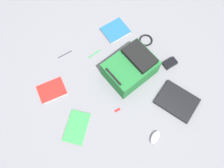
# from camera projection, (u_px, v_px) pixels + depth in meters

# --- Properties ---
(ground_plane) EXTENTS (3.92, 3.92, 0.00)m
(ground_plane) POSITION_uv_depth(u_px,v_px,m) (116.00, 88.00, 1.97)
(ground_plane) COLOR slate
(backpack) EXTENTS (0.33, 0.42, 0.22)m
(backpack) POSITION_uv_depth(u_px,v_px,m) (131.00, 68.00, 1.93)
(backpack) COLOR #1E662D
(backpack) RESTS_ON ground_plane
(laptop) EXTENTS (0.35, 0.29, 0.03)m
(laptop) POSITION_uv_depth(u_px,v_px,m) (177.00, 101.00, 1.91)
(laptop) COLOR black
(laptop) RESTS_ON ground_plane
(book_blue) EXTENTS (0.23, 0.26, 0.02)m
(book_blue) POSITION_uv_depth(u_px,v_px,m) (52.00, 90.00, 1.95)
(book_blue) COLOR silver
(book_blue) RESTS_ON ground_plane
(book_comic) EXTENTS (0.27, 0.30, 0.02)m
(book_comic) POSITION_uv_depth(u_px,v_px,m) (77.00, 127.00, 1.84)
(book_comic) COLOR silver
(book_comic) RESTS_ON ground_plane
(book_red) EXTENTS (0.23, 0.25, 0.02)m
(book_red) POSITION_uv_depth(u_px,v_px,m) (115.00, 30.00, 2.17)
(book_red) COLOR silver
(book_red) RESTS_ON ground_plane
(computer_mouse) EXTENTS (0.08, 0.12, 0.04)m
(computer_mouse) POSITION_uv_depth(u_px,v_px,m) (155.00, 137.00, 1.80)
(computer_mouse) COLOR silver
(computer_mouse) RESTS_ON ground_plane
(cable_coil) EXTENTS (0.12, 0.12, 0.02)m
(cable_coil) POSITION_uv_depth(u_px,v_px,m) (146.00, 40.00, 2.14)
(cable_coil) COLOR black
(cable_coil) RESTS_ON ground_plane
(power_brick) EXTENTS (0.10, 0.13, 0.03)m
(power_brick) POSITION_uv_depth(u_px,v_px,m) (170.00, 63.00, 2.04)
(power_brick) COLOR black
(power_brick) RESTS_ON ground_plane
(pen_black) EXTENTS (0.02, 0.13, 0.01)m
(pen_black) POSITION_uv_depth(u_px,v_px,m) (94.00, 54.00, 2.09)
(pen_black) COLOR #198C33
(pen_black) RESTS_ON ground_plane
(pen_blue) EXTENTS (0.04, 0.14, 0.01)m
(pen_blue) POSITION_uv_depth(u_px,v_px,m) (65.00, 54.00, 2.09)
(pen_blue) COLOR black
(pen_blue) RESTS_ON ground_plane
(usb_stick) EXTENTS (0.03, 0.05, 0.01)m
(usb_stick) POSITION_uv_depth(u_px,v_px,m) (117.00, 110.00, 1.90)
(usb_stick) COLOR #B21919
(usb_stick) RESTS_ON ground_plane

